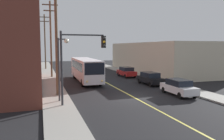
% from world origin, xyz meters
% --- Properties ---
extents(ground_plane, '(120.00, 120.00, 0.00)m').
position_xyz_m(ground_plane, '(0.00, 0.00, 0.00)').
color(ground_plane, black).
extents(sidewalk_left, '(2.50, 90.00, 0.15)m').
position_xyz_m(sidewalk_left, '(-7.25, 10.00, 0.07)').
color(sidewalk_left, gray).
rests_on(sidewalk_left, ground).
extents(sidewalk_right, '(2.50, 90.00, 0.15)m').
position_xyz_m(sidewalk_right, '(7.25, 10.00, 0.07)').
color(sidewalk_right, gray).
rests_on(sidewalk_right, ground).
extents(lane_stripe_center, '(0.16, 60.00, 0.01)m').
position_xyz_m(lane_stripe_center, '(0.00, 15.00, 0.01)').
color(lane_stripe_center, '#D8CC4C').
rests_on(lane_stripe_center, ground).
extents(building_right_warehouse, '(12.00, 26.90, 5.70)m').
position_xyz_m(building_right_warehouse, '(14.50, 19.59, 2.85)').
color(building_right_warehouse, beige).
rests_on(building_right_warehouse, ground).
extents(city_bus, '(2.75, 12.19, 3.20)m').
position_xyz_m(city_bus, '(-2.49, 11.37, 1.82)').
color(city_bus, silver).
rests_on(city_bus, ground).
extents(parked_car_white, '(1.88, 4.43, 1.62)m').
position_xyz_m(parked_car_white, '(4.71, -0.63, 0.84)').
color(parked_car_white, silver).
rests_on(parked_car_white, ground).
extents(parked_car_black, '(1.93, 4.45, 1.62)m').
position_xyz_m(parked_car_black, '(4.95, 6.08, 0.84)').
color(parked_car_black, black).
rests_on(parked_car_black, ground).
extents(parked_car_red, '(1.96, 4.46, 1.62)m').
position_xyz_m(parked_car_red, '(4.91, 14.40, 0.84)').
color(parked_car_red, maroon).
rests_on(parked_car_red, ground).
extents(utility_pole_near, '(2.40, 0.28, 11.56)m').
position_xyz_m(utility_pole_near, '(-7.00, 2.61, 6.46)').
color(utility_pole_near, brown).
rests_on(utility_pole_near, sidewalk_left).
extents(utility_pole_mid, '(2.40, 0.28, 11.86)m').
position_xyz_m(utility_pole_mid, '(-6.88, 17.00, 6.61)').
color(utility_pole_mid, brown).
rests_on(utility_pole_mid, sidewalk_left).
extents(utility_pole_far, '(2.40, 0.28, 11.73)m').
position_xyz_m(utility_pole_far, '(-7.48, 31.21, 6.54)').
color(utility_pole_far, brown).
rests_on(utility_pole_far, sidewalk_left).
extents(traffic_signal_left_corner, '(3.75, 0.48, 6.00)m').
position_xyz_m(traffic_signal_left_corner, '(-5.41, -1.66, 4.30)').
color(traffic_signal_left_corner, '#2D2D33').
rests_on(traffic_signal_left_corner, sidewalk_left).
extents(street_lamp_left, '(0.98, 0.40, 5.50)m').
position_xyz_m(street_lamp_left, '(-6.83, -0.05, 3.74)').
color(street_lamp_left, '#38383D').
rests_on(street_lamp_left, sidewalk_left).
extents(fire_hydrant, '(0.44, 0.26, 0.84)m').
position_xyz_m(fire_hydrant, '(6.85, 4.88, 0.58)').
color(fire_hydrant, red).
rests_on(fire_hydrant, sidewalk_right).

